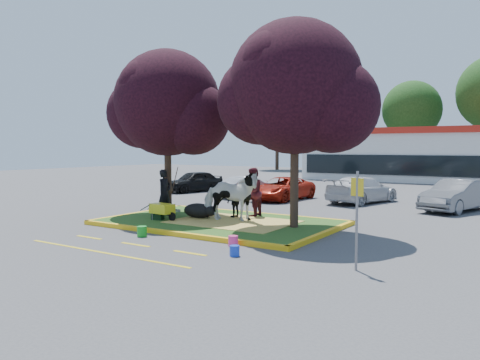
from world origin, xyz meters
The scene contains 32 objects.
ground centered at (0.00, 0.00, 0.00)m, with size 90.00×90.00×0.00m, color #424244.
median_island centered at (0.00, 0.00, 0.07)m, with size 8.00×5.00×0.15m, color #204C17.
curb_near centered at (0.00, -2.58, 0.07)m, with size 8.30×0.16×0.15m, color yellow.
curb_far centered at (0.00, 2.58, 0.07)m, with size 8.30×0.16×0.15m, color yellow.
curb_left centered at (-4.08, 0.00, 0.07)m, with size 0.16×5.30×0.15m, color yellow.
curb_right centered at (4.08, 0.00, 0.07)m, with size 0.16×5.30×0.15m, color yellow.
straw_bedding centered at (0.60, 0.00, 0.15)m, with size 4.20×3.00×0.01m, color #ECD761.
tree_purple_left centered at (-2.78, 0.38, 4.36)m, with size 5.06×4.20×6.51m.
tree_purple_right centered at (2.92, 0.18, 4.56)m, with size 5.30×4.40×6.82m.
fire_lane_stripe_a centered at (-2.00, -4.20, 0.00)m, with size 1.10×0.12×0.01m, color yellow.
fire_lane_stripe_b centered at (0.00, -4.20, 0.00)m, with size 1.10×0.12×0.01m, color yellow.
fire_lane_stripe_c centered at (2.00, -4.20, 0.00)m, with size 1.10×0.12×0.01m, color yellow.
fire_lane_long centered at (0.00, -5.40, 0.00)m, with size 6.00×0.10×0.01m, color yellow.
retail_building centered at (2.00, 27.98, 2.25)m, with size 20.40×8.40×4.40m.
treeline centered at (1.23, 37.61, 7.73)m, with size 46.58×7.80×14.63m.
cow centered at (0.41, 0.10, 1.05)m, with size 0.97×2.13×1.80m, color white.
calf centered at (-1.03, 0.08, 0.43)m, with size 1.28×0.72×0.55m, color black.
handler centered at (-2.65, 0.02, 1.04)m, with size 0.65×0.43×1.79m, color black.
visitor_a centered at (0.47, 1.54, 1.09)m, with size 0.91×0.71×1.88m, color #4A151F.
visitor_b centered at (0.11, 0.89, 0.76)m, with size 0.72×0.30×1.23m, color black.
wheelbarrow centered at (-1.84, -1.02, 0.56)m, with size 1.58×0.62×0.59m.
gear_bag_dark centered at (-2.57, 0.09, 0.27)m, with size 0.48×0.26×0.24m, color black.
gear_bag_green centered at (-2.03, -1.07, 0.26)m, with size 0.42×0.26×0.22m, color black.
sign_post centered at (6.28, -3.50, 1.38)m, with size 0.31×0.11×2.27m.
bucket_green centered at (-0.72, -3.20, 0.16)m, with size 0.31×0.31×0.33m, color green.
bucket_pink centered at (2.49, -2.85, 0.15)m, with size 0.28×0.28×0.30m, color #FF388B.
bucket_blue centered at (3.18, -3.83, 0.14)m, with size 0.26×0.26×0.28m, color blue.
car_black centered at (-8.61, 9.38, 0.67)m, with size 1.57×3.91×1.33m, color black.
car_silver centered at (-4.00, 8.34, 0.59)m, with size 1.24×3.57×1.18m, color #A7AAAF.
car_red centered at (-1.81, 8.35, 0.61)m, with size 2.02×4.37×1.22m, color #A81E0E.
car_white centered at (2.19, 9.43, 0.66)m, with size 1.85×4.55×1.32m, color silver.
car_grey centered at (6.71, 8.56, 0.69)m, with size 1.47×4.21×1.39m, color #5C5F64.
Camera 1 is at (9.73, -13.76, 2.80)m, focal length 35.00 mm.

